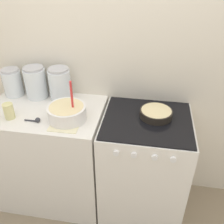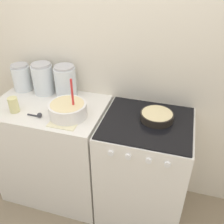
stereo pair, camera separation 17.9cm
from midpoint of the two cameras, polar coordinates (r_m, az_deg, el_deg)
wall_back at (r=2.01m, az=2.97°, el=10.52°), size 4.80×0.05×2.40m
countertop_cabinet at (r=2.28m, az=-10.75°, el=-8.74°), size 0.90×0.60×0.94m
stove at (r=2.11m, az=9.58°, el=-12.82°), size 0.66×0.61×0.94m
mixing_bowl at (r=1.81m, az=-7.34°, el=0.58°), size 0.28×0.28×0.31m
baking_pan at (r=1.83m, az=12.99°, el=-1.01°), size 0.24×0.24×0.06m
storage_jar_left at (r=2.26m, az=-17.75°, el=7.13°), size 0.16×0.16×0.23m
storage_jar_middle at (r=2.16m, az=-13.17°, el=6.96°), size 0.17×0.17×0.26m
storage_jar_right at (r=2.07m, az=-8.12°, el=6.43°), size 0.18×0.18×0.27m
tin_can at (r=1.97m, az=-19.20°, el=1.49°), size 0.07×0.07×0.12m
recipe_page at (r=1.81m, az=-7.50°, el=-1.64°), size 0.21×0.25×0.01m
measuring_spoon at (r=1.87m, az=-13.95°, el=-0.78°), size 0.12×0.04×0.04m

